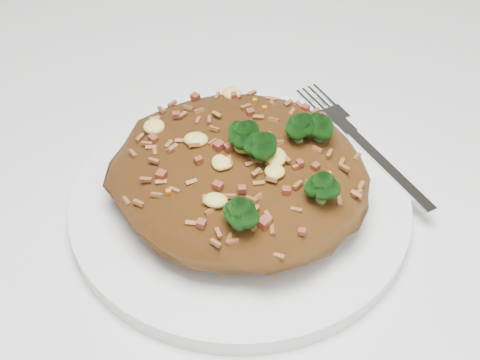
# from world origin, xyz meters

# --- Properties ---
(dining_table) EXTENTS (1.20, 0.80, 0.75)m
(dining_table) POSITION_xyz_m (0.00, 0.00, 0.66)
(dining_table) COLOR silver
(dining_table) RESTS_ON ground
(plate) EXTENTS (0.24, 0.24, 0.01)m
(plate) POSITION_xyz_m (0.12, 0.00, 0.76)
(plate) COLOR white
(plate) RESTS_ON dining_table
(fried_rice) EXTENTS (0.18, 0.17, 0.07)m
(fried_rice) POSITION_xyz_m (0.12, 0.00, 0.79)
(fried_rice) COLOR brown
(fried_rice) RESTS_ON plate
(fork) EXTENTS (0.13, 0.12, 0.00)m
(fork) POSITION_xyz_m (0.19, 0.08, 0.77)
(fork) COLOR silver
(fork) RESTS_ON plate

